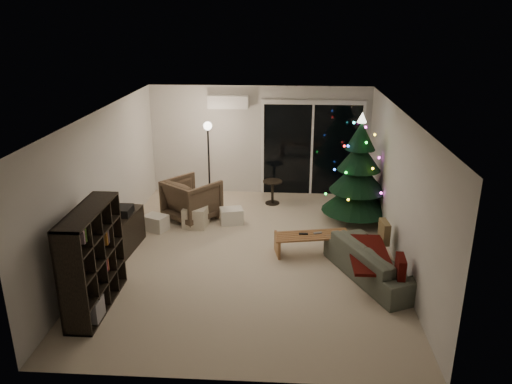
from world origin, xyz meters
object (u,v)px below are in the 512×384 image
(bookshelf, at_px, (80,259))
(christmas_tree, at_px, (359,169))
(sofa, at_px, (374,261))
(armchair, at_px, (192,199))
(coffee_table, at_px, (312,245))
(media_cabinet, at_px, (124,232))

(bookshelf, xyz_separation_m, christmas_tree, (4.29, 3.37, 0.37))
(sofa, xyz_separation_m, christmas_tree, (-0.01, 2.29, 0.83))
(bookshelf, xyz_separation_m, armchair, (0.97, 3.31, -0.32))
(coffee_table, bearing_deg, media_cabinet, 167.74)
(bookshelf, relative_size, christmas_tree, 0.67)
(coffee_table, bearing_deg, armchair, 136.46)
(media_cabinet, distance_m, christmas_tree, 4.61)
(sofa, bearing_deg, media_cabinet, 54.76)
(bookshelf, height_order, media_cabinet, bookshelf)
(christmas_tree, bearing_deg, bookshelf, -141.87)
(coffee_table, xyz_separation_m, christmas_tree, (0.95, 1.57, 0.92))
(media_cabinet, height_order, christmas_tree, christmas_tree)
(media_cabinet, relative_size, armchair, 1.12)
(sofa, relative_size, coffee_table, 1.55)
(bookshelf, xyz_separation_m, coffee_table, (3.34, 1.80, -0.55))
(media_cabinet, distance_m, armchair, 1.74)
(coffee_table, distance_m, christmas_tree, 2.05)
(bookshelf, height_order, coffee_table, bookshelf)
(bookshelf, height_order, armchair, bookshelf)
(armchair, relative_size, christmas_tree, 0.42)
(bookshelf, distance_m, coffee_table, 3.84)
(media_cabinet, xyz_separation_m, christmas_tree, (4.29, 1.50, 0.79))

